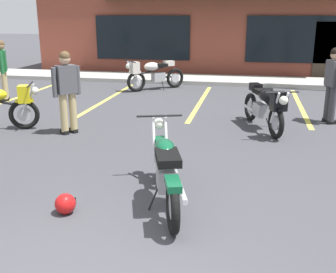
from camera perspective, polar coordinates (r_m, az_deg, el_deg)
The scene contains 11 objects.
ground_plane at distance 7.21m, azimuth 0.01°, elevation -2.50°, with size 80.00×80.00×0.00m, color #3D3D42.
sidewalk_kerb at distance 15.05m, azimuth 6.28°, elevation 7.84°, with size 22.00×1.80×0.14m, color #A8A59E.
brick_storefront_building at distance 18.80m, azimuth 7.67°, elevation 15.08°, with size 14.90×6.10×3.74m.
painted_stall_lines at distance 11.54m, azimuth 4.54°, elevation 4.83°, with size 10.85×4.80×0.01m.
motorcycle_foreground_classic at distance 5.24m, azimuth -0.29°, elevation -4.70°, with size 0.98×2.05×0.98m.
motorcycle_black_cruiser at distance 8.80m, azimuth 13.33°, elevation 4.17°, with size 1.05×2.02×0.98m.
motorcycle_silver_naked at distance 13.28m, azimuth -2.10°, elevation 8.74°, with size 1.69×1.61×0.98m.
person_in_black_shirt at distance 9.78m, azimuth 21.95°, elevation 7.17°, with size 0.36×0.60×1.68m.
person_in_shorts_foreground at distance 8.50m, azimuth -13.91°, elevation 6.60°, with size 0.47×0.52×1.68m.
person_by_back_row at distance 12.46m, azimuth -22.01°, elevation 8.98°, with size 0.40×0.57×1.68m.
helmet_on_pavement at distance 5.27m, azimuth -14.09°, elevation -9.05°, with size 0.26×0.26×0.26m.
Camera 1 is at (1.36, -2.79, 2.38)m, focal length 43.82 mm.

